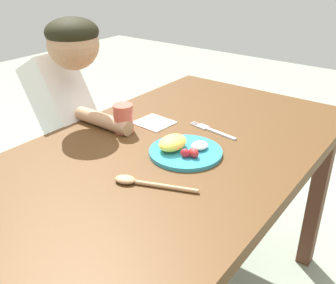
# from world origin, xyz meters

# --- Properties ---
(dining_table) EXTENTS (1.42, 0.77, 0.73)m
(dining_table) POSITION_xyz_m (0.00, 0.00, 0.65)
(dining_table) COLOR #513318
(dining_table) RESTS_ON ground_plane
(plate) EXTENTS (0.22, 0.22, 0.05)m
(plate) POSITION_xyz_m (0.03, -0.05, 0.75)
(plate) COLOR teal
(plate) RESTS_ON dining_table
(fork) EXTENTS (0.05, 0.19, 0.01)m
(fork) POSITION_xyz_m (0.22, -0.04, 0.74)
(fork) COLOR silver
(fork) RESTS_ON dining_table
(spoon) EXTENTS (0.10, 0.22, 0.02)m
(spoon) POSITION_xyz_m (-0.17, -0.06, 0.74)
(spoon) COLOR tan
(spoon) RESTS_ON dining_table
(drinking_cup) EXTENTS (0.07, 0.07, 0.09)m
(drinking_cup) POSITION_xyz_m (0.04, 0.20, 0.78)
(drinking_cup) COLOR #DD5D4B
(drinking_cup) RESTS_ON dining_table
(person) EXTENTS (0.17, 0.48, 1.09)m
(person) POSITION_xyz_m (0.03, 0.49, 0.61)
(person) COLOR #4E466A
(person) RESTS_ON ground_plane
(napkin) EXTENTS (0.12, 0.13, 0.00)m
(napkin) POSITION_xyz_m (0.16, 0.16, 0.74)
(napkin) COLOR white
(napkin) RESTS_ON dining_table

